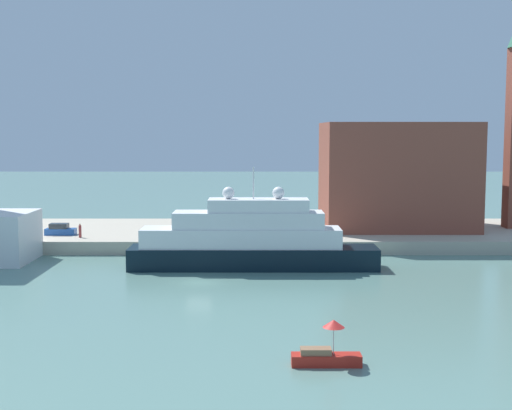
# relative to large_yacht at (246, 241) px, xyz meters

# --- Properties ---
(ground) EXTENTS (400.00, 400.00, 0.00)m
(ground) POSITION_rel_large_yacht_xyz_m (-5.10, -7.72, -3.15)
(ground) COLOR slate
(quay_dock) EXTENTS (110.00, 23.54, 1.69)m
(quay_dock) POSITION_rel_large_yacht_xyz_m (-5.10, 20.04, -2.31)
(quay_dock) COLOR #B7AD99
(quay_dock) RESTS_ON ground
(large_yacht) EXTENTS (27.93, 4.96, 11.44)m
(large_yacht) POSITION_rel_large_yacht_xyz_m (0.00, 0.00, 0.00)
(large_yacht) COLOR black
(large_yacht) RESTS_ON ground
(small_motorboat) EXTENTS (4.62, 1.45, 3.08)m
(small_motorboat) POSITION_rel_large_yacht_xyz_m (5.38, -33.17, -2.27)
(small_motorboat) COLOR #B22319
(small_motorboat) RESTS_ON ground
(harbor_building) EXTENTS (20.68, 15.72, 14.94)m
(harbor_building) POSITION_rel_large_yacht_xyz_m (20.73, 22.02, 6.01)
(harbor_building) COLOR brown
(harbor_building) RESTS_ON quay_dock
(parked_car) EXTENTS (3.96, 1.64, 1.52)m
(parked_car) POSITION_rel_large_yacht_xyz_m (-25.33, 14.38, -0.81)
(parked_car) COLOR #1E4C99
(parked_car) RESTS_ON quay_dock
(person_figure) EXTENTS (0.36, 0.36, 1.82)m
(person_figure) POSITION_rel_large_yacht_xyz_m (-22.06, 11.93, -0.62)
(person_figure) COLOR maroon
(person_figure) RESTS_ON quay_dock
(mooring_bollard) EXTENTS (0.38, 0.38, 0.88)m
(mooring_bollard) POSITION_rel_large_yacht_xyz_m (1.81, 9.41, -1.02)
(mooring_bollard) COLOR black
(mooring_bollard) RESTS_ON quay_dock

